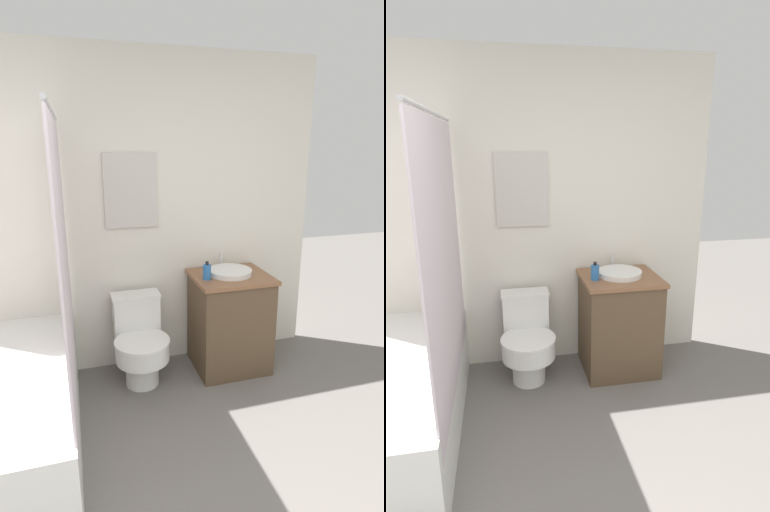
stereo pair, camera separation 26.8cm
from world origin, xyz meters
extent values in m
cube|color=silver|center=(0.00, 2.30, 1.25)|extent=(3.16, 0.05, 2.50)
cube|color=beige|center=(0.04, 2.27, 1.46)|extent=(0.41, 0.02, 0.57)
cube|color=beige|center=(0.04, 2.26, 1.46)|extent=(0.38, 0.01, 0.54)
cube|color=white|center=(-0.77, 1.48, 0.26)|extent=(0.62, 1.60, 0.51)
cube|color=silver|center=(-0.46, 1.48, 1.15)|extent=(0.01, 1.47, 1.60)
cylinder|color=#B7B7BC|center=(-0.46, 1.48, 1.97)|extent=(0.02, 1.47, 0.02)
cylinder|color=white|center=(0.03, 1.94, 0.12)|extent=(0.26, 0.26, 0.23)
cylinder|color=white|center=(0.03, 1.89, 0.30)|extent=(0.41, 0.41, 0.14)
cylinder|color=white|center=(0.03, 1.89, 0.38)|extent=(0.42, 0.42, 0.02)
cube|color=white|center=(0.03, 2.14, 0.47)|extent=(0.36, 0.18, 0.38)
cube|color=white|center=(0.03, 2.14, 0.66)|extent=(0.38, 0.19, 0.02)
cube|color=brown|center=(0.77, 1.99, 0.39)|extent=(0.58, 0.51, 0.77)
cube|color=brown|center=(0.77, 1.99, 0.79)|extent=(0.61, 0.54, 0.03)
cylinder|color=white|center=(0.77, 2.01, 0.82)|extent=(0.35, 0.35, 0.04)
cylinder|color=silver|center=(0.77, 2.22, 0.87)|extent=(0.02, 0.02, 0.13)
cylinder|color=#2D6BB2|center=(0.55, 1.95, 0.86)|extent=(0.06, 0.06, 0.12)
cylinder|color=black|center=(0.55, 1.95, 0.93)|extent=(0.03, 0.03, 0.02)
camera|label=1|loc=(-0.39, -0.80, 1.81)|focal=28.00mm
camera|label=2|loc=(-0.13, -0.87, 1.81)|focal=28.00mm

